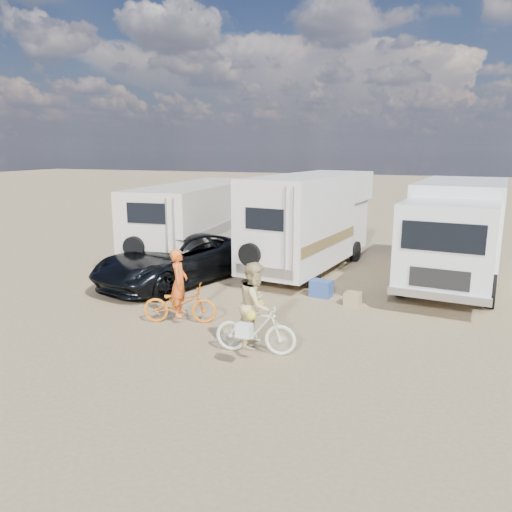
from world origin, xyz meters
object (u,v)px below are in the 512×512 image
at_px(bike_woman, 255,330).
at_px(crate, 353,299).
at_px(box_truck, 456,233).
at_px(rider_man, 179,290).
at_px(rv_main, 310,223).
at_px(cooler, 321,288).
at_px(dark_suv, 175,259).
at_px(bike_man, 180,304).
at_px(rv_left, 197,221).
at_px(rider_woman, 255,313).

xyz_separation_m(bike_woman, crate, (1.26, 3.87, -0.34)).
relative_size(box_truck, rider_man, 4.77).
xyz_separation_m(rv_main, cooler, (1.13, -2.92, -1.37)).
bearing_deg(box_truck, dark_suv, -152.74).
distance_m(box_truck, bike_woman, 8.21).
distance_m(rv_main, bike_woman, 7.33).
bearing_deg(rider_man, dark_suv, 13.65).
relative_size(bike_man, crate, 4.24).
xyz_separation_m(rv_left, crate, (6.52, -3.65, -1.22)).
height_order(rv_left, dark_suv, rv_left).
relative_size(bike_man, rider_woman, 1.02).
bearing_deg(cooler, bike_man, -121.16).
bearing_deg(dark_suv, bike_man, -42.87).
bearing_deg(cooler, rv_left, 157.55).
distance_m(cooler, crate, 1.05).
height_order(rv_main, rider_man, rv_main).
distance_m(dark_suv, rider_man, 3.59).
relative_size(rv_main, rv_left, 0.85).
bearing_deg(bike_man, bike_woman, -132.55).
bearing_deg(crate, rider_man, -141.65).
xyz_separation_m(bike_man, rider_man, (-0.00, 0.00, 0.34)).
height_order(rider_woman, crate, rider_woman).
bearing_deg(box_truck, rv_left, -176.23).
bearing_deg(rv_main, rv_left, -176.34).
distance_m(bike_woman, rider_man, 2.56).
xyz_separation_m(box_truck, bike_man, (-6.03, -6.22, -1.06)).
bearing_deg(rider_woman, bike_man, 58.62).
xyz_separation_m(bike_woman, rider_man, (-2.32, 1.03, 0.30)).
height_order(bike_woman, rider_man, rider_man).
xyz_separation_m(dark_suv, crate, (5.49, -0.21, -0.57)).
height_order(rv_main, box_truck, rv_main).
distance_m(rv_left, rider_man, 7.14).
relative_size(rider_woman, cooler, 2.94).
bearing_deg(rv_main, crate, -50.17).
height_order(rv_main, crate, rv_main).
distance_m(rv_left, bike_woman, 9.22).
height_order(box_truck, bike_man, box_truck).
relative_size(rv_main, bike_man, 3.76).
bearing_deg(dark_suv, rider_woman, -28.94).
height_order(bike_man, bike_woman, bike_woman).
bearing_deg(rider_woman, dark_suv, 38.75).
bearing_deg(cooler, bike_woman, -86.22).
relative_size(rv_left, box_truck, 1.01).
relative_size(rv_main, cooler, 11.31).
xyz_separation_m(rv_main, rider_man, (-1.49, -6.17, -0.81)).
height_order(bike_man, crate, bike_man).
height_order(bike_woman, rider_woman, rider_woman).
height_order(dark_suv, cooler, dark_suv).
bearing_deg(bike_man, rider_man, 71.45).
distance_m(bike_woman, rider_woman, 0.35).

